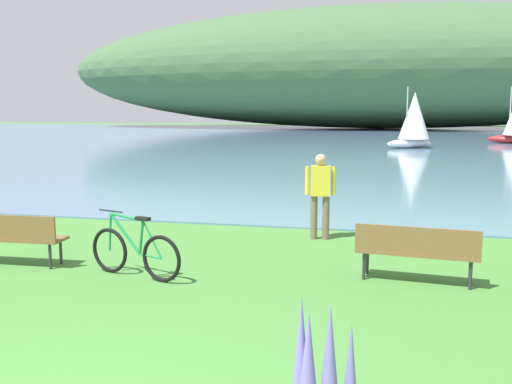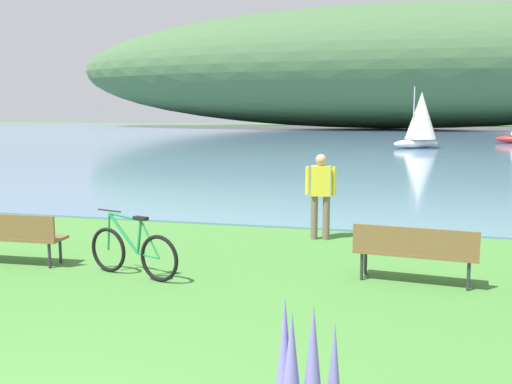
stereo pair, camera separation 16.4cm
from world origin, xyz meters
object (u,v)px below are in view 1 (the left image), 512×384
Objects in this scene: park_bench_near_camera at (10,235)px; person_at_shoreline at (320,191)px; bicycle_beside_path at (135,252)px; sailboat_nearest_to_shore at (414,119)px; park_bench_further_along at (417,249)px.

person_at_shoreline reaches higher than park_bench_near_camera.
sailboat_nearest_to_shore is (5.05, 32.14, 1.53)m from bicycle_beside_path.
park_bench_further_along is 1.08× the size of bicycle_beside_path.
bicycle_beside_path is at bearing -170.79° from park_bench_further_along.
bicycle_beside_path is 4.18m from person_at_shoreline.
park_bench_near_camera is 1.06× the size of bicycle_beside_path.
park_bench_further_along is 3.23m from person_at_shoreline.
sailboat_nearest_to_shore is (2.60, 28.80, 0.95)m from person_at_shoreline.
park_bench_near_camera is at bearing 175.96° from bicycle_beside_path.
park_bench_further_along is at bearing -56.16° from person_at_shoreline.
bicycle_beside_path is 0.43× the size of sailboat_nearest_to_shore.
sailboat_nearest_to_shore reaches higher than bicycle_beside_path.
person_at_shoreline is (-1.78, 2.65, 0.46)m from park_bench_further_along.
sailboat_nearest_to_shore reaches higher than park_bench_near_camera.
bicycle_beside_path reaches higher than park_bench_near_camera.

